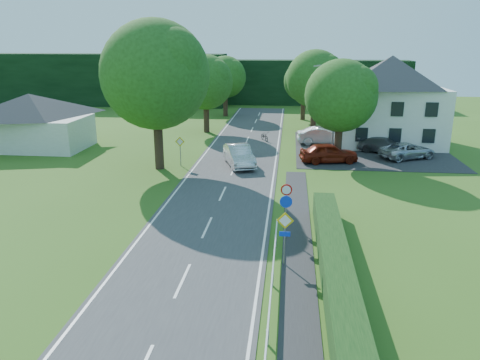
# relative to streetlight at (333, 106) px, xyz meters

# --- Properties ---
(road) EXTENTS (7.00, 80.00, 0.04)m
(road) POSITION_rel_streetlight_xyz_m (-8.06, -10.00, -4.44)
(road) COLOR #373739
(road) RESTS_ON ground
(footpath) EXTENTS (1.50, 44.00, 0.04)m
(footpath) POSITION_rel_streetlight_xyz_m (-3.11, -28.00, -4.44)
(footpath) COLOR #252527
(footpath) RESTS_ON ground
(parking_pad) EXTENTS (14.00, 16.00, 0.04)m
(parking_pad) POSITION_rel_streetlight_xyz_m (3.94, 3.00, -4.44)
(parking_pad) COLOR #252527
(parking_pad) RESTS_ON ground
(line_edge_left) EXTENTS (0.12, 80.00, 0.01)m
(line_edge_left) POSITION_rel_streetlight_xyz_m (-11.31, -10.00, -4.42)
(line_edge_left) COLOR white
(line_edge_left) RESTS_ON road
(line_edge_right) EXTENTS (0.12, 80.00, 0.01)m
(line_edge_right) POSITION_rel_streetlight_xyz_m (-4.81, -10.00, -4.42)
(line_edge_right) COLOR white
(line_edge_right) RESTS_ON road
(line_centre) EXTENTS (0.12, 80.00, 0.01)m
(line_centre) POSITION_rel_streetlight_xyz_m (-8.06, -10.00, -4.42)
(line_centre) COLOR white
(line_centre) RESTS_ON road
(tree_main) EXTENTS (9.40, 9.40, 11.64)m
(tree_main) POSITION_rel_streetlight_xyz_m (-14.06, -6.00, 1.36)
(tree_main) COLOR #224615
(tree_main) RESTS_ON ground
(tree_left_far) EXTENTS (7.00, 7.00, 8.58)m
(tree_left_far) POSITION_rel_streetlight_xyz_m (-13.06, 10.00, -0.17)
(tree_left_far) COLOR #224615
(tree_left_far) RESTS_ON ground
(tree_right_far) EXTENTS (7.40, 7.40, 9.09)m
(tree_right_far) POSITION_rel_streetlight_xyz_m (-1.06, 12.00, 0.08)
(tree_right_far) COLOR #224615
(tree_right_far) RESTS_ON ground
(tree_left_back) EXTENTS (6.60, 6.60, 8.07)m
(tree_left_back) POSITION_rel_streetlight_xyz_m (-12.56, 22.00, -0.43)
(tree_left_back) COLOR #224615
(tree_left_back) RESTS_ON ground
(tree_right_back) EXTENTS (6.20, 6.20, 7.56)m
(tree_right_back) POSITION_rel_streetlight_xyz_m (-2.06, 20.00, -0.68)
(tree_right_back) COLOR #224615
(tree_right_back) RESTS_ON ground
(tree_right_mid) EXTENTS (7.00, 7.00, 8.58)m
(tree_right_mid) POSITION_rel_streetlight_xyz_m (0.44, -2.00, -0.17)
(tree_right_mid) COLOR #224615
(tree_right_mid) RESTS_ON ground
(treeline_left) EXTENTS (44.00, 6.00, 8.00)m
(treeline_left) POSITION_rel_streetlight_xyz_m (-36.06, 32.00, -0.46)
(treeline_left) COLOR black
(treeline_left) RESTS_ON ground
(treeline_right) EXTENTS (30.00, 5.00, 7.00)m
(treeline_right) POSITION_rel_streetlight_xyz_m (-0.06, 36.00, -0.96)
(treeline_right) COLOR black
(treeline_right) RESTS_ON ground
(bungalow_left) EXTENTS (11.00, 6.50, 5.20)m
(bungalow_left) POSITION_rel_streetlight_xyz_m (-28.06, 0.00, -1.75)
(bungalow_left) COLOR silver
(bungalow_left) RESTS_ON ground
(house_white) EXTENTS (10.60, 8.40, 8.60)m
(house_white) POSITION_rel_streetlight_xyz_m (5.94, 6.00, -0.06)
(house_white) COLOR white
(house_white) RESTS_ON ground
(streetlight) EXTENTS (2.03, 0.18, 8.00)m
(streetlight) POSITION_rel_streetlight_xyz_m (0.00, 0.00, 0.00)
(streetlight) COLOR slate
(streetlight) RESTS_ON ground
(sign_priority_right) EXTENTS (0.78, 0.09, 2.59)m
(sign_priority_right) POSITION_rel_streetlight_xyz_m (-3.76, -22.02, -2.67)
(sign_priority_right) COLOR slate
(sign_priority_right) RESTS_ON ground
(sign_roundabout) EXTENTS (0.64, 0.08, 2.37)m
(sign_roundabout) POSITION_rel_streetlight_xyz_m (-3.76, -19.02, -2.79)
(sign_roundabout) COLOR slate
(sign_roundabout) RESTS_ON ground
(sign_speed_limit) EXTENTS (0.64, 0.11, 2.37)m
(sign_speed_limit) POSITION_rel_streetlight_xyz_m (-3.76, -17.03, -2.70)
(sign_speed_limit) COLOR slate
(sign_speed_limit) RESTS_ON ground
(sign_priority_left) EXTENTS (0.78, 0.09, 2.44)m
(sign_priority_left) POSITION_rel_streetlight_xyz_m (-12.56, -5.02, -2.75)
(sign_priority_left) COLOR slate
(sign_priority_left) RESTS_ON ground
(moving_car) EXTENTS (3.35, 5.51, 1.72)m
(moving_car) POSITION_rel_streetlight_xyz_m (-7.76, -4.56, -3.57)
(moving_car) COLOR #BBBBC1
(moving_car) RESTS_ON road
(motorcycle) EXTENTS (1.31, 1.89, 0.94)m
(motorcycle) POSITION_rel_streetlight_xyz_m (-6.26, 5.84, -3.95)
(motorcycle) COLOR black
(motorcycle) RESTS_ON road
(parked_car_red) EXTENTS (5.13, 2.86, 1.65)m
(parked_car_red) POSITION_rel_streetlight_xyz_m (-0.35, -2.64, -3.60)
(parked_car_red) COLOR maroon
(parked_car_red) RESTS_ON parking_pad
(parked_car_silver_a) EXTENTS (5.20, 2.06, 1.68)m
(parked_car_silver_a) POSITION_rel_streetlight_xyz_m (-0.38, 4.67, -3.58)
(parked_car_silver_a) COLOR silver
(parked_car_silver_a) RESTS_ON parking_pad
(parked_car_grey) EXTENTS (5.10, 3.37, 1.37)m
(parked_car_grey) POSITION_rel_streetlight_xyz_m (4.96, 1.64, -3.74)
(parked_car_grey) COLOR #4A4A4F
(parked_car_grey) RESTS_ON parking_pad
(parked_car_silver_b) EXTENTS (5.47, 4.30, 1.38)m
(parked_car_silver_b) POSITION_rel_streetlight_xyz_m (6.60, -0.47, -3.73)
(parked_car_silver_b) COLOR #B7B6BE
(parked_car_silver_b) RESTS_ON parking_pad
(parasol) EXTENTS (2.30, 2.34, 1.84)m
(parasol) POSITION_rel_streetlight_xyz_m (1.36, 2.76, -3.50)
(parasol) COLOR red
(parasol) RESTS_ON parking_pad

